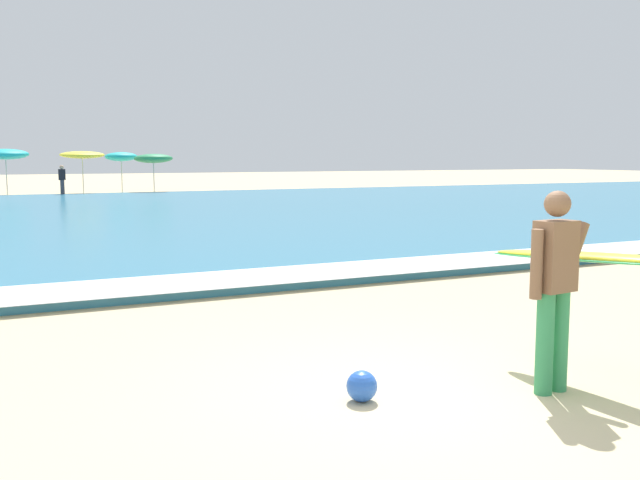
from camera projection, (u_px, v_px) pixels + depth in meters
name	position (u px, v px, depth m)	size (l,w,h in m)	color
ground_plane	(411.00, 394.00, 6.04)	(160.00, 160.00, 0.00)	beige
sea	(93.00, 217.00, 22.83)	(120.00, 28.00, 0.14)	teal
surf_foam	(220.00, 279.00, 10.81)	(120.00, 1.51, 0.01)	white
surfer_with_board	(574.00, 271.00, 6.10)	(1.09, 2.40, 1.73)	#338E56
beach_umbrella_5	(5.00, 154.00, 35.97)	(2.25, 2.26, 2.42)	beige
beach_umbrella_6	(82.00, 155.00, 37.27)	(2.28, 2.29, 2.31)	beige
beach_umbrella_7	(121.00, 157.00, 39.21)	(1.78, 1.78, 2.25)	beige
beach_umbrella_8	(153.00, 159.00, 38.13)	(2.06, 2.07, 2.17)	beige
beachgoer_near_row_left	(62.00, 180.00, 35.11)	(0.32, 0.20, 1.58)	#383842
beach_ball	(362.00, 386.00, 5.84)	(0.26, 0.26, 0.26)	blue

